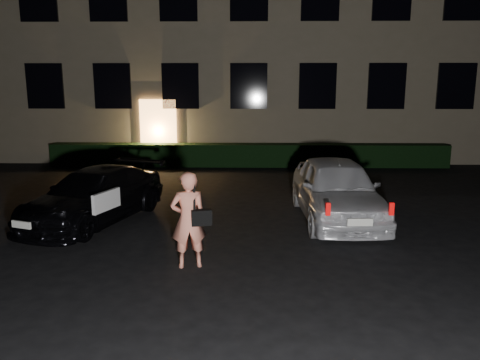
{
  "coord_description": "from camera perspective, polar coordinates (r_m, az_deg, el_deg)",
  "views": [
    {
      "loc": [
        0.04,
        -7.13,
        3.06
      ],
      "look_at": [
        -0.15,
        2.0,
        1.19
      ],
      "focal_mm": 35.0,
      "sensor_mm": 36.0,
      "label": 1
    }
  ],
  "objects": [
    {
      "name": "man",
      "position": [
        7.93,
        -6.26,
        -4.83
      ],
      "size": [
        0.75,
        0.53,
        1.66
      ],
      "rotation": [
        0.0,
        0.0,
        3.39
      ],
      "color": "#F0896E",
      "rests_on": "ground"
    },
    {
      "name": "ground",
      "position": [
        7.76,
        0.79,
        -11.69
      ],
      "size": [
        80.0,
        80.0,
        0.0
      ],
      "primitive_type": "plane",
      "color": "black",
      "rests_on": "ground"
    },
    {
      "name": "building",
      "position": [
        22.31,
        1.13,
        19.13
      ],
      "size": [
        20.0,
        8.11,
        12.0
      ],
      "color": "#756B54",
      "rests_on": "ground"
    },
    {
      "name": "hatch",
      "position": [
        10.93,
        11.68,
        -1.08
      ],
      "size": [
        1.84,
        4.26,
        1.43
      ],
      "rotation": [
        0.0,
        0.0,
        0.04
      ],
      "color": "silver",
      "rests_on": "ground"
    },
    {
      "name": "sedan",
      "position": [
        11.08,
        -17.35,
        -1.85
      ],
      "size": [
        2.93,
        4.41,
        1.19
      ],
      "rotation": [
        0.0,
        0.0,
        -0.34
      ],
      "color": "black",
      "rests_on": "ground"
    },
    {
      "name": "hedge",
      "position": [
        17.83,
        1.04,
        3.05
      ],
      "size": [
        15.0,
        0.7,
        0.85
      ],
      "primitive_type": "cube",
      "color": "black",
      "rests_on": "ground"
    }
  ]
}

